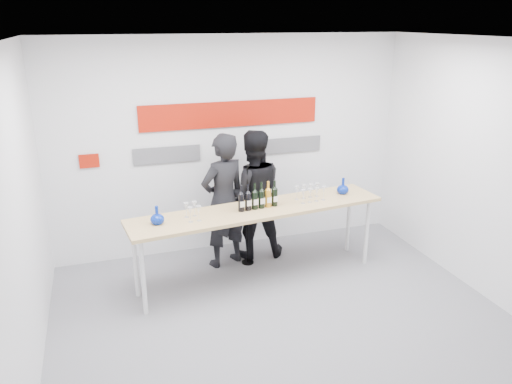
% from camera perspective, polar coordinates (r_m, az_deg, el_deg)
% --- Properties ---
extents(ground, '(5.00, 5.00, 0.00)m').
position_cam_1_polar(ground, '(5.85, 2.71, -13.79)').
color(ground, slate).
rests_on(ground, ground).
extents(back_wall, '(5.00, 0.04, 3.00)m').
position_cam_1_polar(back_wall, '(7.01, -2.88, 5.31)').
color(back_wall, silver).
rests_on(back_wall, ground).
extents(signage, '(3.38, 0.02, 0.79)m').
position_cam_1_polar(signage, '(6.90, -3.30, 7.68)').
color(signage, '#A41607').
rests_on(signage, back_wall).
extents(tasting_table, '(3.29, 1.01, 0.97)m').
position_cam_1_polar(tasting_table, '(6.18, 0.29, -2.50)').
color(tasting_table, tan).
rests_on(tasting_table, ground).
extents(wine_bottles, '(0.53, 0.13, 0.33)m').
position_cam_1_polar(wine_bottles, '(6.09, 0.25, -0.43)').
color(wine_bottles, black).
rests_on(wine_bottles, tasting_table).
extents(decanter_left, '(0.16, 0.16, 0.21)m').
position_cam_1_polar(decanter_left, '(5.76, -11.25, -2.58)').
color(decanter_left, navy).
rests_on(decanter_left, tasting_table).
extents(decanter_right, '(0.16, 0.16, 0.21)m').
position_cam_1_polar(decanter_right, '(6.73, 9.91, 0.70)').
color(decanter_right, navy).
rests_on(decanter_right, tasting_table).
extents(glasses_left, '(0.18, 0.23, 0.18)m').
position_cam_1_polar(glasses_left, '(5.84, -7.27, -2.24)').
color(glasses_left, silver).
rests_on(glasses_left, tasting_table).
extents(glasses_right, '(0.38, 0.26, 0.18)m').
position_cam_1_polar(glasses_right, '(6.44, 6.22, -0.12)').
color(glasses_right, silver).
rests_on(glasses_right, tasting_table).
extents(presenter_left, '(0.77, 0.64, 1.82)m').
position_cam_1_polar(presenter_left, '(6.59, -3.73, -1.01)').
color(presenter_left, black).
rests_on(presenter_left, ground).
extents(presenter_right, '(0.96, 0.79, 1.80)m').
position_cam_1_polar(presenter_right, '(6.84, -0.40, -0.27)').
color(presenter_right, black).
rests_on(presenter_right, ground).
extents(mic_stand, '(0.17, 0.17, 1.42)m').
position_cam_1_polar(mic_stand, '(6.75, -0.96, -4.84)').
color(mic_stand, black).
rests_on(mic_stand, ground).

